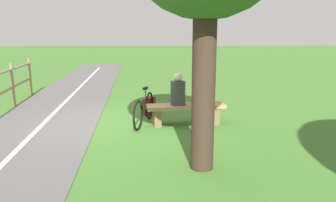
% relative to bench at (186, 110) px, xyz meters
% --- Properties ---
extents(ground_plane, '(80.00, 80.00, 0.00)m').
position_rel_bench_xyz_m(ground_plane, '(1.80, -0.07, -0.33)').
color(ground_plane, '#3D6B28').
extents(bench, '(1.85, 0.67, 0.47)m').
position_rel_bench_xyz_m(bench, '(0.00, 0.00, 0.00)').
color(bench, '#A88456').
rests_on(bench, ground_plane).
extents(person_seated, '(0.38, 0.38, 0.74)m').
position_rel_bench_xyz_m(person_seated, '(0.19, 0.02, 0.46)').
color(person_seated, '#38383D').
rests_on(person_seated, bench).
extents(bicycle, '(0.45, 1.61, 0.85)m').
position_rel_bench_xyz_m(bicycle, '(0.97, -0.07, 0.02)').
color(bicycle, black).
rests_on(bicycle, ground_plane).
extents(backpack, '(0.36, 0.40, 0.46)m').
position_rel_bench_xyz_m(backpack, '(0.87, -0.92, -0.10)').
color(backpack, maroon).
rests_on(backpack, ground_plane).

